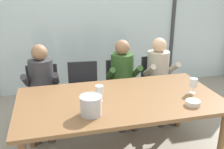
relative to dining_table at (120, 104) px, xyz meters
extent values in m
plane|color=#9E9384|center=(0.00, 1.00, -0.69)|extent=(14.00, 14.00, 0.00)
cube|color=silver|center=(0.00, 2.17, 0.61)|extent=(7.39, 0.03, 2.60)
cube|color=#38383D|center=(1.66, 2.15, 0.61)|extent=(0.06, 0.06, 2.60)
cube|color=#568942|center=(0.00, 5.92, 0.25)|extent=(13.39, 2.40, 1.88)
cube|color=brown|center=(0.00, 0.00, 0.05)|extent=(2.19, 1.13, 0.04)
cylinder|color=brown|center=(1.00, -0.46, -0.33)|extent=(0.07, 0.07, 0.72)
cylinder|color=brown|center=(-1.00, 0.46, -0.33)|extent=(0.07, 0.07, 0.72)
cylinder|color=brown|center=(1.00, 0.46, -0.33)|extent=(0.07, 0.07, 0.72)
cube|color=#232328|center=(-0.83, 0.86, -0.25)|extent=(0.45, 0.45, 0.03)
cube|color=#232328|center=(-0.82, 1.06, -0.03)|extent=(0.42, 0.05, 0.42)
cylinder|color=#232328|center=(-1.02, 0.67, -0.48)|extent=(0.04, 0.04, 0.43)
cylinder|color=#232328|center=(-0.64, 0.66, -0.48)|extent=(0.04, 0.04, 0.43)
cylinder|color=#232328|center=(-1.01, 1.05, -0.48)|extent=(0.04, 0.04, 0.43)
cylinder|color=#232328|center=(-0.63, 1.04, -0.48)|extent=(0.04, 0.04, 0.43)
cube|color=#232328|center=(-0.28, 0.87, -0.25)|extent=(0.48, 0.48, 0.03)
cube|color=#232328|center=(-0.26, 1.07, -0.03)|extent=(0.42, 0.07, 0.42)
cylinder|color=#232328|center=(-0.48, 0.70, -0.48)|extent=(0.04, 0.04, 0.43)
cylinder|color=#232328|center=(-0.10, 0.66, -0.48)|extent=(0.04, 0.04, 0.43)
cylinder|color=#232328|center=(-0.45, 1.08, -0.48)|extent=(0.04, 0.04, 0.43)
cylinder|color=#232328|center=(-0.07, 1.04, -0.48)|extent=(0.04, 0.04, 0.43)
cube|color=#232328|center=(0.30, 0.86, -0.25)|extent=(0.45, 0.45, 0.03)
cube|color=#232328|center=(0.30, 1.06, -0.03)|extent=(0.42, 0.05, 0.42)
cylinder|color=#232328|center=(0.12, 0.66, -0.48)|extent=(0.04, 0.04, 0.43)
cylinder|color=#232328|center=(0.50, 0.67, -0.48)|extent=(0.04, 0.04, 0.43)
cylinder|color=#232328|center=(0.11, 1.04, -0.48)|extent=(0.04, 0.04, 0.43)
cylinder|color=#232328|center=(0.49, 1.05, -0.48)|extent=(0.04, 0.04, 0.43)
cube|color=#232328|center=(0.87, 0.91, -0.25)|extent=(0.46, 0.46, 0.03)
cube|color=#232328|center=(0.86, 1.11, -0.03)|extent=(0.42, 0.06, 0.42)
cylinder|color=#232328|center=(0.69, 0.71, -0.48)|extent=(0.04, 0.04, 0.43)
cylinder|color=#232328|center=(1.07, 0.73, -0.48)|extent=(0.04, 0.04, 0.43)
cylinder|color=#232328|center=(0.67, 1.09, -0.48)|extent=(0.04, 0.04, 0.43)
cylinder|color=#232328|center=(1.05, 1.11, -0.48)|extent=(0.04, 0.04, 0.43)
cylinder|color=#38383D|center=(-0.83, 0.91, 0.04)|extent=(0.34, 0.34, 0.52)
sphere|color=#936B4C|center=(-0.83, 0.91, 0.39)|extent=(0.21, 0.21, 0.21)
cube|color=#47423D|center=(-0.93, 0.72, -0.22)|extent=(0.16, 0.41, 0.13)
cube|color=#47423D|center=(-0.75, 0.71, -0.22)|extent=(0.16, 0.41, 0.13)
cylinder|color=#47423D|center=(-0.94, 0.52, -0.47)|extent=(0.10, 0.10, 0.45)
cylinder|color=#47423D|center=(-0.76, 0.51, -0.47)|extent=(0.10, 0.10, 0.45)
cylinder|color=#38383D|center=(-1.03, 0.81, 0.07)|extent=(0.10, 0.33, 0.26)
cylinder|color=#38383D|center=(-0.65, 0.78, 0.07)|extent=(0.10, 0.33, 0.26)
cylinder|color=#2D5123|center=(0.29, 0.91, 0.04)|extent=(0.33, 0.33, 0.52)
sphere|color=#936B4C|center=(0.29, 0.91, 0.39)|extent=(0.21, 0.21, 0.21)
cube|color=#47423D|center=(0.19, 0.72, -0.22)|extent=(0.15, 0.40, 0.13)
cube|color=#47423D|center=(0.37, 0.71, -0.22)|extent=(0.15, 0.40, 0.13)
cylinder|color=#47423D|center=(0.18, 0.52, -0.47)|extent=(0.10, 0.10, 0.45)
cylinder|color=#47423D|center=(0.36, 0.51, -0.47)|extent=(0.10, 0.10, 0.45)
cylinder|color=#2D5123|center=(0.09, 0.80, 0.07)|extent=(0.09, 0.33, 0.26)
cylinder|color=#2D5123|center=(0.47, 0.79, 0.07)|extent=(0.09, 0.33, 0.26)
cylinder|color=#B7AD9E|center=(0.84, 0.91, 0.04)|extent=(0.33, 0.33, 0.52)
sphere|color=#DBAD89|center=(0.84, 0.91, 0.39)|extent=(0.21, 0.21, 0.21)
cube|color=#47423D|center=(0.76, 0.71, -0.22)|extent=(0.14, 0.40, 0.13)
cube|color=#47423D|center=(0.94, 0.72, -0.22)|extent=(0.14, 0.40, 0.13)
cylinder|color=#47423D|center=(0.76, 0.51, -0.47)|extent=(0.10, 0.10, 0.45)
cylinder|color=#47423D|center=(0.94, 0.52, -0.47)|extent=(0.10, 0.10, 0.45)
cylinder|color=#B7AD9E|center=(0.66, 0.79, 0.07)|extent=(0.09, 0.33, 0.26)
cylinder|color=#B7AD9E|center=(1.04, 0.80, 0.07)|extent=(0.09, 0.33, 0.26)
cylinder|color=#B7B7BC|center=(-0.36, -0.28, 0.16)|extent=(0.21, 0.21, 0.19)
torus|color=silver|center=(-0.36, -0.28, 0.25)|extent=(0.21, 0.21, 0.01)
cylinder|color=silver|center=(0.68, -0.34, 0.09)|extent=(0.15, 0.15, 0.05)
cylinder|color=silver|center=(-0.23, -0.01, 0.07)|extent=(0.07, 0.07, 0.00)
cylinder|color=silver|center=(-0.23, -0.01, 0.11)|extent=(0.01, 0.01, 0.07)
cylinder|color=silver|center=(-0.23, -0.01, 0.19)|extent=(0.08, 0.08, 0.09)
cylinder|color=silver|center=(0.84, -0.07, 0.07)|extent=(0.07, 0.07, 0.00)
cylinder|color=silver|center=(0.84, -0.07, 0.11)|extent=(0.01, 0.01, 0.07)
cylinder|color=silver|center=(0.84, -0.07, 0.19)|extent=(0.08, 0.08, 0.09)
cylinder|color=#560C1E|center=(0.84, -0.07, 0.17)|extent=(0.07, 0.07, 0.04)
camera|label=1|loc=(-0.71, -2.46, 1.27)|focal=41.70mm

